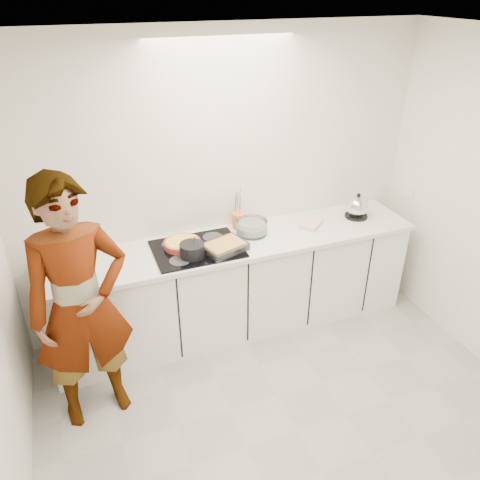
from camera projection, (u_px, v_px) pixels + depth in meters
name	position (u px, v px, depth m)	size (l,w,h in m)	color
floor	(298.00, 431.00, 3.39)	(3.60, 3.20, 0.00)	#A9A9A2
ceiling	(332.00, 45.00, 2.12)	(3.60, 3.20, 0.00)	white
wall_back	(223.00, 185.00, 4.06)	(3.60, 0.00, 2.60)	white
base_cabinets	(236.00, 287.00, 4.22)	(3.20, 0.58, 0.87)	white
countertop	(236.00, 243.00, 4.00)	(3.24, 0.64, 0.04)	white
hob	(197.00, 249.00, 3.86)	(0.72, 0.54, 0.01)	black
tart_dish	(182.00, 244.00, 3.87)	(0.33, 0.33, 0.05)	#AE3D32
saucepan	(192.00, 250.00, 3.72)	(0.22, 0.22, 0.19)	black
baking_dish	(225.00, 246.00, 3.81)	(0.39, 0.34, 0.06)	silver
mixing_bowl	(252.00, 227.00, 4.08)	(0.32, 0.32, 0.13)	silver
tea_towel	(310.00, 224.00, 4.23)	(0.22, 0.16, 0.04)	white
kettle	(357.00, 207.00, 4.35)	(0.28, 0.28, 0.24)	black
utensil_crock	(238.00, 220.00, 4.18)	(0.11, 0.11, 0.14)	orange
cook	(81.00, 307.00, 3.13)	(0.69, 0.45, 1.89)	white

